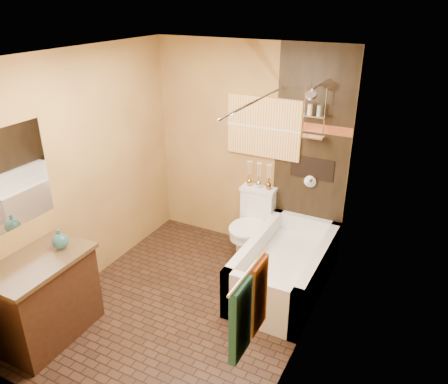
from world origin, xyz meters
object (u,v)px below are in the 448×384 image
Objects in this scene: toilet at (251,224)px; vanity at (44,298)px; bathtub at (285,271)px; sunset_painting at (264,127)px.

toilet is 2.41m from vanity.
bathtub is 1.81× the size of toilet.
sunset_painting is at bearing 88.20° from toilet.
sunset_painting is 0.95× the size of vanity.
toilet is 0.88× the size of vanity.
bathtub is at bearing -50.39° from sunset_painting.
sunset_painting is 1.09× the size of toilet.
bathtub is (0.60, -0.73, -1.33)m from sunset_painting.
vanity is (-1.12, -2.13, -0.00)m from toilet.
toilet reaches higher than vanity.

